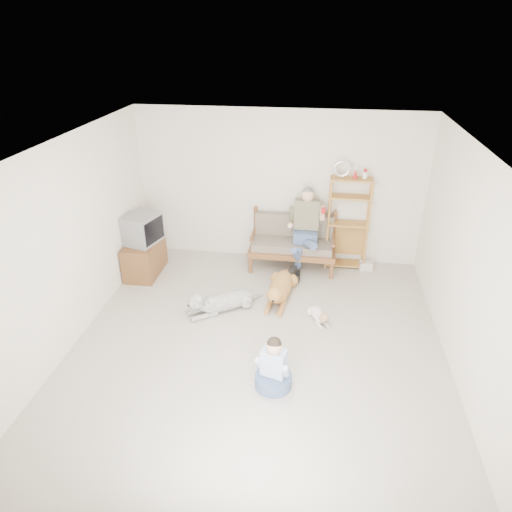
# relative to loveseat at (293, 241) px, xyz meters

# --- Properties ---
(floor) EXTENTS (5.50, 5.50, 0.00)m
(floor) POSITION_rel_loveseat_xyz_m (-0.30, -2.41, -0.49)
(floor) COLOR beige
(floor) RESTS_ON ground
(ceiling) EXTENTS (5.50, 5.50, 0.00)m
(ceiling) POSITION_rel_loveseat_xyz_m (-0.30, -2.41, 2.21)
(ceiling) COLOR silver
(ceiling) RESTS_ON ground
(wall_back) EXTENTS (5.00, 0.00, 5.00)m
(wall_back) POSITION_rel_loveseat_xyz_m (-0.30, 0.34, 0.86)
(wall_back) COLOR silver
(wall_back) RESTS_ON ground
(wall_front) EXTENTS (5.00, 0.00, 5.00)m
(wall_front) POSITION_rel_loveseat_xyz_m (-0.30, -5.16, 0.86)
(wall_front) COLOR silver
(wall_front) RESTS_ON ground
(wall_left) EXTENTS (0.00, 5.50, 5.50)m
(wall_left) POSITION_rel_loveseat_xyz_m (-2.80, -2.41, 0.86)
(wall_left) COLOR silver
(wall_left) RESTS_ON ground
(wall_right) EXTENTS (0.00, 5.50, 5.50)m
(wall_right) POSITION_rel_loveseat_xyz_m (2.20, -2.41, 0.86)
(wall_right) COLOR silver
(wall_right) RESTS_ON ground
(loveseat) EXTENTS (1.51, 0.72, 0.95)m
(loveseat) POSITION_rel_loveseat_xyz_m (0.00, 0.00, 0.00)
(loveseat) COLOR brown
(loveseat) RESTS_ON ground
(man) EXTENTS (0.56, 0.81, 1.31)m
(man) POSITION_rel_loveseat_xyz_m (0.19, -0.19, 0.20)
(man) COLOR slate
(man) RESTS_ON loveseat
(etagere) EXTENTS (0.73, 0.32, 1.93)m
(etagere) POSITION_rel_loveseat_xyz_m (0.93, 0.14, 0.36)
(etagere) COLOR #B98E3A
(etagere) RESTS_ON ground
(book_stack) EXTENTS (0.23, 0.18, 0.14)m
(book_stack) POSITION_rel_loveseat_xyz_m (1.31, 0.05, -0.41)
(book_stack) COLOR silver
(book_stack) RESTS_ON ground
(tv_stand) EXTENTS (0.50, 0.90, 0.60)m
(tv_stand) POSITION_rel_loveseat_xyz_m (-2.53, -0.62, -0.19)
(tv_stand) COLOR brown
(tv_stand) RESTS_ON ground
(crt_tv) EXTENTS (0.62, 0.70, 0.49)m
(crt_tv) POSITION_rel_loveseat_xyz_m (-2.49, -0.61, 0.36)
(crt_tv) COLOR slate
(crt_tv) RESTS_ON tv_stand
(wall_outlet) EXTENTS (0.12, 0.02, 0.08)m
(wall_outlet) POSITION_rel_loveseat_xyz_m (-1.55, 0.33, -0.19)
(wall_outlet) COLOR white
(wall_outlet) RESTS_ON ground
(golden_retriever) EXTENTS (0.44, 1.39, 0.42)m
(golden_retriever) POSITION_rel_loveseat_xyz_m (-0.12, -1.11, -0.31)
(golden_retriever) COLOR #B8783F
(golden_retriever) RESTS_ON ground
(shaggy_dog) EXTENTS (1.09, 0.86, 0.39)m
(shaggy_dog) POSITION_rel_loveseat_xyz_m (-0.98, -1.60, -0.33)
(shaggy_dog) COLOR white
(shaggy_dog) RESTS_ON ground
(terrier) EXTENTS (0.33, 0.56, 0.23)m
(terrier) POSITION_rel_loveseat_xyz_m (0.52, -1.66, -0.39)
(terrier) COLOR white
(terrier) RESTS_ON ground
(child) EXTENTS (0.45, 0.45, 0.71)m
(child) POSITION_rel_loveseat_xyz_m (-0.01, -3.09, -0.23)
(child) COLOR slate
(child) RESTS_ON ground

